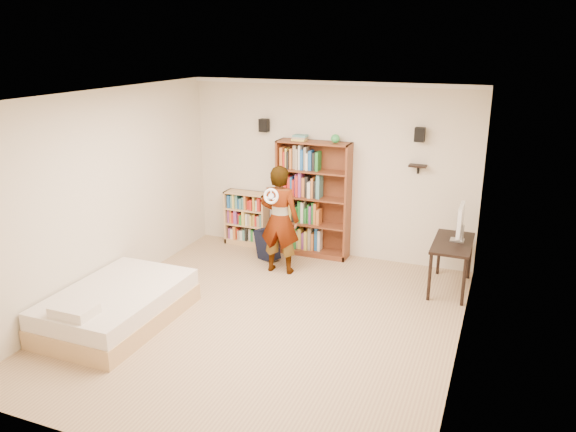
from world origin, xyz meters
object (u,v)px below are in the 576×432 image
at_px(person, 280,220).
at_px(daybed, 117,302).
at_px(tall_bookshelf, 313,199).
at_px(low_bookshelf, 247,218).
at_px(computer_desk, 451,266).

bearing_deg(person, daybed, 57.77).
height_order(tall_bookshelf, low_bookshelf, tall_bookshelf).
height_order(computer_desk, person, person).
height_order(daybed, person, person).
bearing_deg(low_bookshelf, daybed, -94.81).
xyz_separation_m(tall_bookshelf, daybed, (-1.43, -3.01, -0.63)).
distance_m(tall_bookshelf, computer_desk, 2.31).
xyz_separation_m(low_bookshelf, computer_desk, (3.35, -0.57, -0.11)).
bearing_deg(computer_desk, person, -172.91).
bearing_deg(person, computer_desk, -176.09).
distance_m(tall_bookshelf, person, 0.87).
bearing_deg(daybed, computer_desk, 34.49).
relative_size(tall_bookshelf, person, 1.13).
bearing_deg(computer_desk, low_bookshelf, 170.40).
bearing_deg(tall_bookshelf, low_bookshelf, 178.42).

